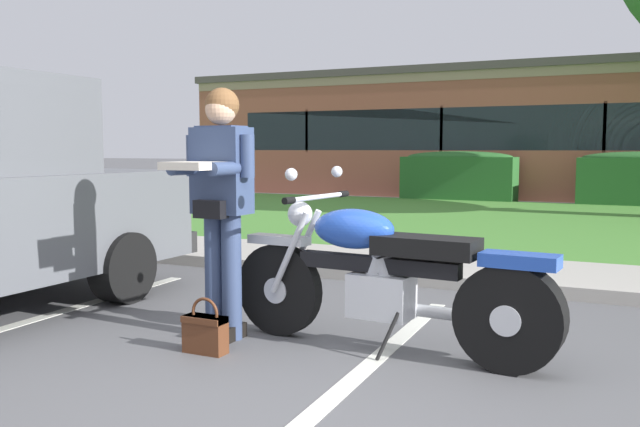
{
  "coord_description": "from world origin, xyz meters",
  "views": [
    {
      "loc": [
        1.44,
        -3.06,
        1.3
      ],
      "look_at": [
        -0.61,
        1.17,
        0.85
      ],
      "focal_mm": 38.23,
      "sensor_mm": 36.0,
      "label": 1
    }
  ],
  "objects_px": {
    "brick_building": "(615,134)",
    "motorcycle": "(397,279)",
    "hedge_left": "(459,175)",
    "handbag": "(205,331)",
    "rider_person": "(220,192)"
  },
  "relations": [
    {
      "from": "handbag",
      "to": "hedge_left",
      "type": "height_order",
      "value": "hedge_left"
    },
    {
      "from": "handbag",
      "to": "hedge_left",
      "type": "distance_m",
      "value": 13.29
    },
    {
      "from": "brick_building",
      "to": "motorcycle",
      "type": "bearing_deg",
      "value": -91.32
    },
    {
      "from": "handbag",
      "to": "rider_person",
      "type": "bearing_deg",
      "value": 105.92
    },
    {
      "from": "handbag",
      "to": "brick_building",
      "type": "distance_m",
      "value": 19.39
    },
    {
      "from": "motorcycle",
      "to": "hedge_left",
      "type": "bearing_deg",
      "value": 102.62
    },
    {
      "from": "motorcycle",
      "to": "hedge_left",
      "type": "xyz_separation_m",
      "value": [
        -2.83,
        12.64,
        0.17
      ]
    },
    {
      "from": "handbag",
      "to": "hedge_left",
      "type": "relative_size",
      "value": 0.13
    },
    {
      "from": "rider_person",
      "to": "brick_building",
      "type": "bearing_deg",
      "value": 85.1
    },
    {
      "from": "rider_person",
      "to": "handbag",
      "type": "xyz_separation_m",
      "value": [
        0.09,
        -0.33,
        -0.86
      ]
    },
    {
      "from": "hedge_left",
      "to": "brick_building",
      "type": "distance_m",
      "value": 7.0
    },
    {
      "from": "brick_building",
      "to": "rider_person",
      "type": "bearing_deg",
      "value": -94.9
    },
    {
      "from": "motorcycle",
      "to": "brick_building",
      "type": "height_order",
      "value": "brick_building"
    },
    {
      "from": "motorcycle",
      "to": "rider_person",
      "type": "relative_size",
      "value": 1.32
    },
    {
      "from": "hedge_left",
      "to": "brick_building",
      "type": "bearing_deg",
      "value": 61.84
    }
  ]
}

